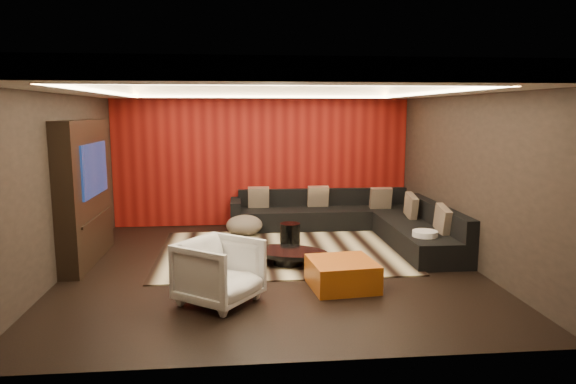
{
  "coord_description": "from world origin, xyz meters",
  "views": [
    {
      "loc": [
        -0.48,
        -7.47,
        2.33
      ],
      "look_at": [
        0.3,
        0.6,
        1.05
      ],
      "focal_mm": 32.0,
      "sensor_mm": 36.0,
      "label": 1
    }
  ],
  "objects": [
    {
      "name": "coffee_table",
      "position": [
        0.25,
        0.09,
        0.12
      ],
      "size": [
        1.61,
        1.61,
        0.21
      ],
      "primitive_type": "cylinder",
      "rotation": [
        0.0,
        0.0,
        -0.4
      ],
      "color": "black",
      "rests_on": "rug"
    },
    {
      "name": "striped_pouf",
      "position": [
        -0.39,
        2.0,
        0.21
      ],
      "size": [
        0.89,
        0.89,
        0.38
      ],
      "primitive_type": "ellipsoid",
      "rotation": [
        0.0,
        0.0,
        -0.37
      ],
      "color": "#BDAA92",
      "rests_on": "rug"
    },
    {
      "name": "wall_right",
      "position": [
        3.01,
        0.0,
        1.4
      ],
      "size": [
        0.02,
        6.0,
        2.8
      ],
      "primitive_type": "cube",
      "color": "black",
      "rests_on": "ground"
    },
    {
      "name": "red_feature_wall",
      "position": [
        0.0,
        2.97,
        1.4
      ],
      "size": [
        5.98,
        0.05,
        2.78
      ],
      "primitive_type": "cube",
      "color": "#6B0C0A",
      "rests_on": "ground"
    },
    {
      "name": "cove_right",
      "position": [
        2.36,
        0.0,
        2.6
      ],
      "size": [
        0.08,
        4.8,
        0.04
      ],
      "primitive_type": "cube",
      "color": "#FFD899",
      "rests_on": "ground"
    },
    {
      "name": "floor",
      "position": [
        0.0,
        0.0,
        -0.01
      ],
      "size": [
        6.0,
        6.0,
        0.02
      ],
      "primitive_type": "cube",
      "color": "black",
      "rests_on": "ground"
    },
    {
      "name": "tv_surround",
      "position": [
        -2.85,
        0.6,
        1.1
      ],
      "size": [
        0.3,
        2.0,
        2.2
      ],
      "primitive_type": "cube",
      "color": "black",
      "rests_on": "ground"
    },
    {
      "name": "drum_stool",
      "position": [
        0.38,
        1.08,
        0.22
      ],
      "size": [
        0.38,
        0.38,
        0.41
      ],
      "primitive_type": "cylinder",
      "rotation": [
        0.0,
        0.0,
        0.09
      ],
      "color": "black",
      "rests_on": "rug"
    },
    {
      "name": "soffit_left",
      "position": [
        -2.7,
        0.0,
        2.69
      ],
      "size": [
        0.6,
        4.8,
        0.22
      ],
      "primitive_type": "cube",
      "color": "silver",
      "rests_on": "ground"
    },
    {
      "name": "soffit_back",
      "position": [
        0.0,
        2.7,
        2.69
      ],
      "size": [
        6.0,
        0.6,
        0.22
      ],
      "primitive_type": "cube",
      "color": "silver",
      "rests_on": "ground"
    },
    {
      "name": "ceiling",
      "position": [
        0.0,
        0.0,
        2.81
      ],
      "size": [
        6.0,
        6.0,
        0.02
      ],
      "primitive_type": "cube",
      "color": "silver",
      "rests_on": "ground"
    },
    {
      "name": "tv_screen",
      "position": [
        -2.69,
        0.6,
        1.45
      ],
      "size": [
        0.04,
        1.3,
        0.8
      ],
      "primitive_type": "cube",
      "color": "black",
      "rests_on": "ground"
    },
    {
      "name": "soffit_right",
      "position": [
        2.7,
        0.0,
        2.69
      ],
      "size": [
        0.6,
        4.8,
        0.22
      ],
      "primitive_type": "cube",
      "color": "silver",
      "rests_on": "ground"
    },
    {
      "name": "wall_left",
      "position": [
        -3.01,
        0.0,
        1.4
      ],
      "size": [
        0.02,
        6.0,
        2.8
      ],
      "primitive_type": "cube",
      "color": "black",
      "rests_on": "ground"
    },
    {
      "name": "throw_pillows",
      "position": [
        1.75,
        1.89,
        0.62
      ],
      "size": [
        3.11,
        2.8,
        0.5
      ],
      "color": "#C4AB90",
      "rests_on": "sectional_sofa"
    },
    {
      "name": "white_side_table",
      "position": [
        2.39,
        0.07,
        0.24
      ],
      "size": [
        0.43,
        0.43,
        0.49
      ],
      "primitive_type": "cylinder",
      "rotation": [
        0.0,
        0.0,
        0.12
      ],
      "color": "white",
      "rests_on": "floor"
    },
    {
      "name": "armchair",
      "position": [
        -0.73,
        -1.4,
        0.39
      ],
      "size": [
        1.2,
        1.2,
        0.79
      ],
      "primitive_type": "imported",
      "rotation": [
        0.0,
        0.0,
        0.93
      ],
      "color": "silver",
      "rests_on": "floor"
    },
    {
      "name": "tv_shelf",
      "position": [
        -2.69,
        0.6,
        0.7
      ],
      "size": [
        0.04,
        1.6,
        0.04
      ],
      "primitive_type": "cube",
      "color": "black",
      "rests_on": "ground"
    },
    {
      "name": "cove_back",
      "position": [
        0.0,
        2.36,
        2.6
      ],
      "size": [
        4.8,
        0.08,
        0.04
      ],
      "primitive_type": "cube",
      "color": "#FFD899",
      "rests_on": "ground"
    },
    {
      "name": "wall_back",
      "position": [
        0.0,
        3.01,
        1.4
      ],
      "size": [
        6.0,
        0.02,
        2.8
      ],
      "primitive_type": "cube",
      "color": "black",
      "rests_on": "ground"
    },
    {
      "name": "cove_front",
      "position": [
        0.0,
        -2.36,
        2.6
      ],
      "size": [
        4.8,
        0.08,
        0.04
      ],
      "primitive_type": "cube",
      "color": "#FFD899",
      "rests_on": "ground"
    },
    {
      "name": "sectional_sofa",
      "position": [
        1.73,
        1.86,
        0.26
      ],
      "size": [
        3.65,
        3.5,
        0.75
      ],
      "color": "black",
      "rests_on": "floor"
    },
    {
      "name": "rug",
      "position": [
        0.19,
        0.81,
        0.01
      ],
      "size": [
        4.03,
        3.04,
        0.02
      ],
      "primitive_type": "cube",
      "rotation": [
        0.0,
        0.0,
        0.01
      ],
      "color": "beige",
      "rests_on": "floor"
    },
    {
      "name": "soffit_front",
      "position": [
        0.0,
        -2.7,
        2.69
      ],
      "size": [
        6.0,
        0.6,
        0.22
      ],
      "primitive_type": "cube",
      "color": "silver",
      "rests_on": "ground"
    },
    {
      "name": "orange_ottoman",
      "position": [
        0.87,
        -0.99,
        0.19
      ],
      "size": [
        0.92,
        0.92,
        0.37
      ],
      "primitive_type": "cube",
      "rotation": [
        0.0,
        0.0,
        0.11
      ],
      "color": "#8D4312",
      "rests_on": "floor"
    },
    {
      "name": "cove_left",
      "position": [
        -2.36,
        0.0,
        2.6
      ],
      "size": [
        0.08,
        4.8,
        0.04
      ],
      "primitive_type": "cube",
      "color": "#FFD899",
      "rests_on": "ground"
    }
  ]
}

